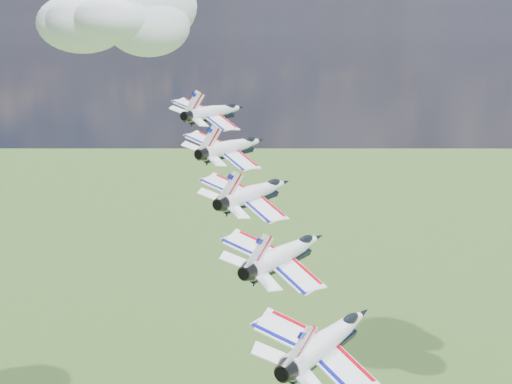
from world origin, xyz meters
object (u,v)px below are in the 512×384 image
at_px(jet_0, 216,111).
at_px(jet_4, 329,338).
at_px(jet_2, 256,192).
at_px(jet_1, 233,147).
at_px(jet_3, 286,253).

xyz_separation_m(jet_0, jet_4, (31.38, -37.83, -11.85)).
bearing_deg(jet_0, jet_2, -43.47).
distance_m(jet_1, jet_3, 25.28).
height_order(jet_1, jet_4, jet_1).
height_order(jet_3, jet_4, jet_3).
xyz_separation_m(jet_0, jet_3, (23.54, -28.37, -8.89)).
relative_size(jet_0, jet_4, 1.00).
bearing_deg(jet_1, jet_0, 136.53).
height_order(jet_0, jet_4, jet_0).
distance_m(jet_0, jet_2, 25.28).
relative_size(jet_2, jet_4, 1.00).
bearing_deg(jet_4, jet_0, 136.53).
height_order(jet_0, jet_2, jet_0).
bearing_deg(jet_1, jet_4, -43.47).
relative_size(jet_1, jet_4, 1.00).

